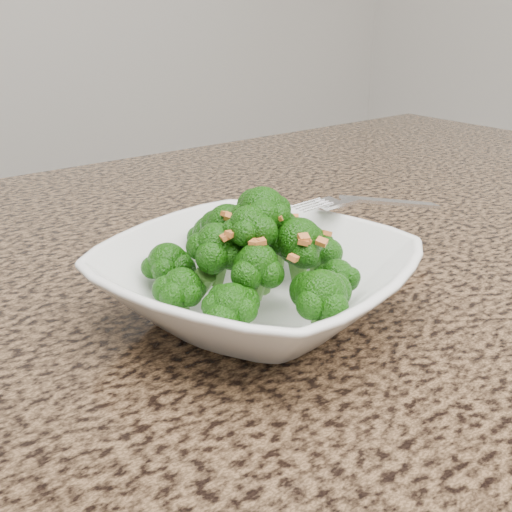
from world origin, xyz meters
TOP-DOWN VIEW (x-y plane):
  - granite_counter at (0.00, 0.30)m, footprint 1.64×1.04m
  - bowl at (-0.03, 0.28)m, footprint 0.29×0.29m
  - broccoli_pile at (-0.03, 0.28)m, footprint 0.20×0.20m
  - garlic_topping at (-0.03, 0.28)m, footprint 0.12×0.12m
  - fork at (0.10, 0.30)m, footprint 0.19×0.06m

SIDE VIEW (x-z plane):
  - granite_counter at x=0.00m, z-range 0.87..0.90m
  - bowl at x=-0.03m, z-range 0.90..0.96m
  - fork at x=0.10m, z-range 0.96..0.97m
  - broccoli_pile at x=-0.03m, z-range 0.96..1.02m
  - garlic_topping at x=-0.03m, z-range 1.02..1.02m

